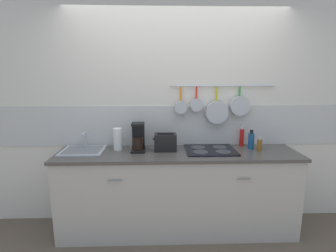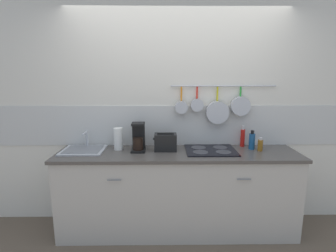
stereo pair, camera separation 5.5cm
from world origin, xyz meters
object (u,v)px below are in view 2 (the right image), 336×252
at_px(paper_towel_roll, 118,139).
at_px(bottle_vinegar, 260,145).
at_px(coffee_maker, 138,139).
at_px(toaster, 165,142).
at_px(bottle_hot_sauce, 243,137).
at_px(bottle_olive_oil, 252,141).

bearing_deg(paper_towel_roll, bottle_vinegar, -2.76).
relative_size(coffee_maker, toaster, 1.20).
distance_m(paper_towel_roll, bottle_vinegar, 1.58).
bearing_deg(bottle_vinegar, bottle_hot_sauce, 127.72).
bearing_deg(paper_towel_roll, bottle_hot_sauce, 4.38).
height_order(coffee_maker, bottle_vinegar, coffee_maker).
bearing_deg(bottle_olive_oil, toaster, -177.75).
height_order(bottle_hot_sauce, bottle_vinegar, bottle_hot_sauce).
height_order(coffee_maker, bottle_hot_sauce, coffee_maker).
bearing_deg(coffee_maker, toaster, -1.99).
distance_m(toaster, bottle_hot_sauce, 0.92).
height_order(paper_towel_roll, coffee_maker, coffee_maker).
height_order(coffee_maker, bottle_olive_oil, coffee_maker).
relative_size(toaster, bottle_vinegar, 1.72).
bearing_deg(paper_towel_roll, bottle_olive_oil, -0.35).
height_order(paper_towel_roll, bottle_vinegar, paper_towel_roll).
distance_m(paper_towel_roll, bottle_olive_oil, 1.50).
height_order(coffee_maker, toaster, coffee_maker).
relative_size(paper_towel_roll, coffee_maker, 0.79).
distance_m(paper_towel_roll, coffee_maker, 0.23).
distance_m(bottle_hot_sauce, bottle_olive_oil, 0.14).
xyz_separation_m(toaster, bottle_hot_sauce, (0.90, 0.16, 0.01)).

